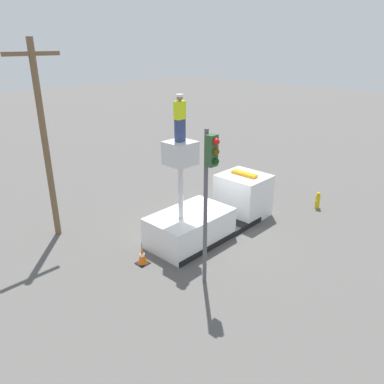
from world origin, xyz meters
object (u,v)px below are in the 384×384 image
at_px(bucket_truck, 214,212).
at_px(traffic_light_pole, 209,180).
at_px(worker, 180,118).
at_px(utility_pole, 44,137).
at_px(fire_hydrant, 318,200).
at_px(traffic_cone_rear, 142,256).

height_order(bucket_truck, traffic_light_pole, traffic_light_pole).
bearing_deg(traffic_light_pole, worker, 64.72).
height_order(bucket_truck, utility_pole, utility_pole).
relative_size(fire_hydrant, utility_pole, 0.11).
height_order(traffic_light_pole, utility_pole, utility_pole).
relative_size(traffic_cone_rear, utility_pole, 0.09).
distance_m(traffic_light_pole, fire_hydrant, 9.44).
distance_m(fire_hydrant, utility_pole, 13.41).
height_order(traffic_light_pole, fire_hydrant, traffic_light_pole).
distance_m(bucket_truck, worker, 4.97).
height_order(fire_hydrant, utility_pole, utility_pole).
distance_m(worker, fire_hydrant, 9.37).
bearing_deg(utility_pole, fire_hydrant, -34.09).
bearing_deg(traffic_cone_rear, traffic_light_pole, -72.90).
distance_m(bucket_truck, traffic_cone_rear, 4.12).
height_order(worker, utility_pole, utility_pole).
relative_size(bucket_truck, worker, 3.75).
xyz_separation_m(traffic_cone_rear, utility_pole, (-1.02, 4.69, 4.08)).
bearing_deg(bucket_truck, traffic_cone_rear, 177.92).
distance_m(worker, traffic_light_pole, 3.13).
bearing_deg(traffic_cone_rear, fire_hydrant, -14.55).
relative_size(bucket_truck, traffic_light_pole, 1.18).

